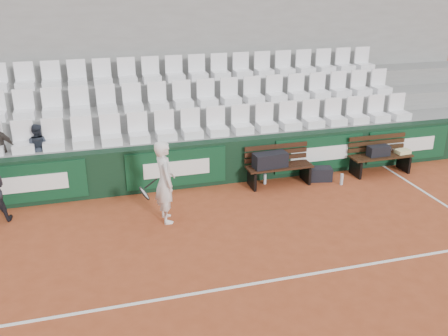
# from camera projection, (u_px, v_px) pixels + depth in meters

# --- Properties ---
(ground) EXTENTS (80.00, 80.00, 0.00)m
(ground) POSITION_uv_depth(u_px,v_px,m) (237.00, 287.00, 7.68)
(ground) COLOR #A44625
(ground) RESTS_ON ground
(court_baseline) EXTENTS (18.00, 0.06, 0.01)m
(court_baseline) POSITION_uv_depth(u_px,v_px,m) (237.00, 286.00, 7.68)
(court_baseline) COLOR white
(court_baseline) RESTS_ON ground
(back_barrier) EXTENTS (18.00, 0.34, 1.00)m
(back_barrier) POSITION_uv_depth(u_px,v_px,m) (187.00, 165.00, 11.08)
(back_barrier) COLOR black
(back_barrier) RESTS_ON ground
(grandstand_tier_front) EXTENTS (18.00, 0.95, 1.00)m
(grandstand_tier_front) POSITION_uv_depth(u_px,v_px,m) (179.00, 156.00, 11.63)
(grandstand_tier_front) COLOR gray
(grandstand_tier_front) RESTS_ON ground
(grandstand_tier_mid) EXTENTS (18.00, 0.95, 1.45)m
(grandstand_tier_mid) POSITION_uv_depth(u_px,v_px,m) (171.00, 135.00, 12.39)
(grandstand_tier_mid) COLOR gray
(grandstand_tier_mid) RESTS_ON ground
(grandstand_tier_back) EXTENTS (18.00, 0.95, 1.90)m
(grandstand_tier_back) POSITION_uv_depth(u_px,v_px,m) (164.00, 116.00, 13.16)
(grandstand_tier_back) COLOR gray
(grandstand_tier_back) RESTS_ON ground
(grandstand_rear_wall) EXTENTS (18.00, 0.30, 4.40)m
(grandstand_rear_wall) POSITION_uv_depth(u_px,v_px,m) (158.00, 64.00, 13.26)
(grandstand_rear_wall) COLOR gray
(grandstand_rear_wall) RESTS_ON ground
(seat_row_front) EXTENTS (11.90, 0.44, 0.63)m
(seat_row_front) POSITION_uv_depth(u_px,v_px,m) (179.00, 125.00, 11.17)
(seat_row_front) COLOR white
(seat_row_front) RESTS_ON grandstand_tier_front
(seat_row_mid) EXTENTS (11.90, 0.44, 0.63)m
(seat_row_mid) POSITION_uv_depth(u_px,v_px,m) (171.00, 95.00, 11.85)
(seat_row_mid) COLOR white
(seat_row_mid) RESTS_ON grandstand_tier_mid
(seat_row_back) EXTENTS (11.90, 0.44, 0.63)m
(seat_row_back) POSITION_uv_depth(u_px,v_px,m) (163.00, 69.00, 12.54)
(seat_row_back) COLOR white
(seat_row_back) RESTS_ON grandstand_tier_back
(bench_left) EXTENTS (1.50, 0.56, 0.45)m
(bench_left) POSITION_uv_depth(u_px,v_px,m) (279.00, 175.00, 11.26)
(bench_left) COLOR #32190F
(bench_left) RESTS_ON ground
(bench_right) EXTENTS (1.50, 0.56, 0.45)m
(bench_right) POSITION_uv_depth(u_px,v_px,m) (380.00, 164.00, 11.90)
(bench_right) COLOR #321C0F
(bench_right) RESTS_ON ground
(sports_bag_left) EXTENTS (0.78, 0.39, 0.33)m
(sports_bag_left) POSITION_uv_depth(u_px,v_px,m) (270.00, 160.00, 11.06)
(sports_bag_left) COLOR black
(sports_bag_left) RESTS_ON bench_left
(sports_bag_right) EXTENTS (0.53, 0.25, 0.24)m
(sports_bag_right) POSITION_uv_depth(u_px,v_px,m) (378.00, 151.00, 11.75)
(sports_bag_right) COLOR black
(sports_bag_right) RESTS_ON bench_right
(towel) EXTENTS (0.35, 0.27, 0.09)m
(towel) POSITION_uv_depth(u_px,v_px,m) (403.00, 152.00, 11.93)
(towel) COLOR beige
(towel) RESTS_ON bench_right
(sports_bag_ground) EXTENTS (0.57, 0.42, 0.31)m
(sports_bag_ground) POSITION_uv_depth(u_px,v_px,m) (320.00, 174.00, 11.51)
(sports_bag_ground) COLOR black
(sports_bag_ground) RESTS_ON ground
(water_bottle_near) EXTENTS (0.07, 0.07, 0.24)m
(water_bottle_near) POSITION_uv_depth(u_px,v_px,m) (265.00, 179.00, 11.33)
(water_bottle_near) COLOR silver
(water_bottle_near) RESTS_ON ground
(water_bottle_far) EXTENTS (0.07, 0.07, 0.26)m
(water_bottle_far) POSITION_uv_depth(u_px,v_px,m) (342.00, 179.00, 11.28)
(water_bottle_far) COLOR #ACBCC3
(water_bottle_far) RESTS_ON ground
(tennis_player) EXTENTS (0.71, 0.62, 1.63)m
(tennis_player) POSITION_uv_depth(u_px,v_px,m) (165.00, 182.00, 9.43)
(tennis_player) COLOR silver
(tennis_player) RESTS_ON ground
(spectator_c) EXTENTS (0.59, 0.53, 1.01)m
(spectator_c) POSITION_uv_depth(u_px,v_px,m) (35.00, 127.00, 10.38)
(spectator_c) COLOR #212732
(spectator_c) RESTS_ON grandstand_tier_front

